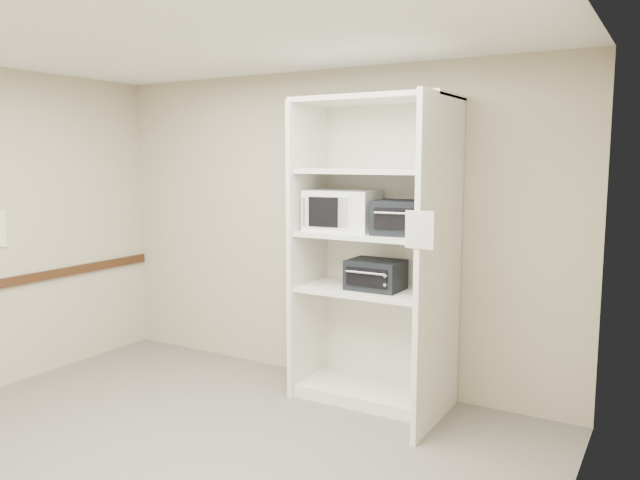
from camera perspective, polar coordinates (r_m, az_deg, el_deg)
The scene contains 9 objects.
floor at distance 4.30m, azimuth -13.80°, elevation -19.66°, with size 4.50×4.00×0.01m, color #615B53.
ceiling at distance 3.91m, azimuth -15.08°, elevation 18.32°, with size 4.50×4.00×0.01m, color white.
wall_back at distance 5.47m, azimuth 0.45°, elevation 1.19°, with size 4.50×0.02×2.70m, color #B3AA89.
wall_right at distance 2.82m, azimuth 20.33°, elevation -5.20°, with size 0.02×4.00×2.70m, color #B3AA89.
shelving_unit at distance 4.94m, azimuth 5.44°, elevation -2.09°, with size 1.24×0.92×2.42m.
microwave at distance 5.03m, azimuth 2.09°, elevation 2.73°, with size 0.54×0.41×0.33m, color white.
toaster_oven_upper at distance 4.77m, azimuth 7.80°, elevation 2.03°, with size 0.46×0.34×0.26m, color black.
toaster_oven_lower at distance 4.94m, azimuth 5.12°, elevation -3.18°, with size 0.42×0.32×0.23m, color black.
paper_sign at distance 4.09m, azimuth 9.07°, elevation 0.92°, with size 0.19×0.01×0.24m, color white.
Camera 1 is at (2.71, -2.72, 1.94)m, focal length 35.00 mm.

